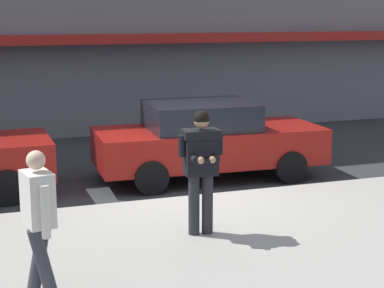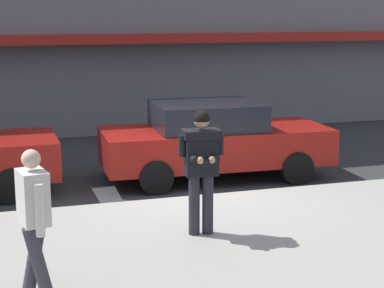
% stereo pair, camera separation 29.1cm
% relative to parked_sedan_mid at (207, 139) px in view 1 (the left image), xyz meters
% --- Properties ---
extents(ground_plane, '(80.00, 80.00, 0.00)m').
position_rel_parked_sedan_mid_xyz_m(ground_plane, '(-0.96, -1.35, -0.79)').
color(ground_plane, '#2B2D30').
extents(sidewalk, '(32.00, 5.30, 0.14)m').
position_rel_parked_sedan_mid_xyz_m(sidewalk, '(0.04, -4.20, -0.72)').
color(sidewalk, '#99968E').
rests_on(sidewalk, ground).
extents(curb_paint_line, '(28.00, 0.12, 0.01)m').
position_rel_parked_sedan_mid_xyz_m(curb_paint_line, '(0.04, -1.30, -0.79)').
color(curb_paint_line, silver).
rests_on(curb_paint_line, ground).
extents(parked_sedan_mid, '(4.56, 2.06, 1.54)m').
position_rel_parked_sedan_mid_xyz_m(parked_sedan_mid, '(0.00, 0.00, 0.00)').
color(parked_sedan_mid, maroon).
rests_on(parked_sedan_mid, ground).
extents(man_texting_on_phone, '(0.65, 0.60, 1.81)m').
position_rel_parked_sedan_mid_xyz_m(man_texting_on_phone, '(-1.38, -3.47, 0.46)').
color(man_texting_on_phone, '#23232B').
rests_on(man_texting_on_phone, sidewalk).
extents(pedestrian_in_light_coat, '(0.39, 0.59, 1.70)m').
position_rel_parked_sedan_mid_xyz_m(pedestrian_in_light_coat, '(-3.78, -4.90, 0.32)').
color(pedestrian_in_light_coat, '#33333D').
rests_on(pedestrian_in_light_coat, sidewalk).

